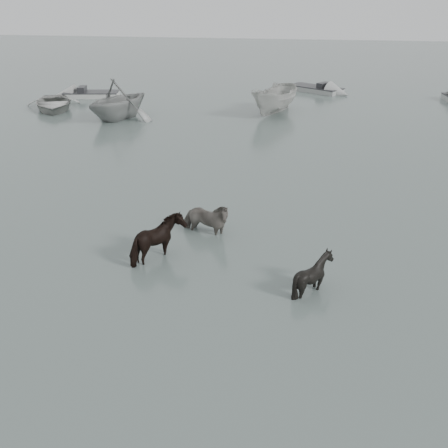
{
  "coord_description": "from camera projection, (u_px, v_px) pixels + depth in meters",
  "views": [
    {
      "loc": [
        1.66,
        -15.07,
        7.61
      ],
      "look_at": [
        -0.76,
        0.0,
        1.0
      ],
      "focal_mm": 45.0,
      "sensor_mm": 36.0,
      "label": 1
    }
  ],
  "objects": [
    {
      "name": "rowboat_lead",
      "position": [
        53.0,
        102.0,
        36.13
      ],
      "size": [
        5.06,
        5.77,
        0.99
      ],
      "primitive_type": "imported",
      "rotation": [
        0.0,
        0.0,
        0.41
      ],
      "color": "#A6A5A1",
      "rests_on": "ground"
    },
    {
      "name": "rowboat_trail",
      "position": [
        118.0,
        97.0,
        33.34
      ],
      "size": [
        5.75,
        6.1,
        2.55
      ],
      "primitive_type": "imported",
      "rotation": [
        0.0,
        0.0,
        2.74
      ],
      "color": "#969896",
      "rests_on": "ground"
    },
    {
      "name": "pony_pinto",
      "position": [
        205.0,
        212.0,
        18.15
      ],
      "size": [
        1.95,
        1.25,
        1.52
      ],
      "primitive_type": "imported",
      "rotation": [
        0.0,
        0.0,
        1.31
      ],
      "color": "black",
      "rests_on": "ground"
    },
    {
      "name": "skiff_outer",
      "position": [
        91.0,
        92.0,
        40.05
      ],
      "size": [
        5.52,
        2.52,
        0.75
      ],
      "primitive_type": null,
      "rotation": [
        0.0,
        0.0,
        3.32
      ],
      "color": "#BABAB5",
      "rests_on": "ground"
    },
    {
      "name": "boat_small",
      "position": [
        275.0,
        99.0,
        34.74
      ],
      "size": [
        3.48,
        5.23,
        1.89
      ],
      "primitive_type": "imported",
      "rotation": [
        0.0,
        0.0,
        -0.37
      ],
      "color": "#AFB0AB",
      "rests_on": "ground"
    },
    {
      "name": "skiff_mid",
      "position": [
        316.0,
        87.0,
        42.02
      ],
      "size": [
        5.63,
        4.61,
        0.75
      ],
      "primitive_type": null,
      "rotation": [
        0.0,
        0.0,
        -0.61
      ],
      "color": "#979997",
      "rests_on": "ground"
    },
    {
      "name": "pony_dark",
      "position": [
        159.0,
        236.0,
        16.4
      ],
      "size": [
        1.47,
        1.66,
        1.54
      ],
      "primitive_type": "imported",
      "rotation": [
        0.0,
        0.0,
        1.46
      ],
      "color": "black",
      "rests_on": "ground"
    },
    {
      "name": "ground",
      "position": [
        249.0,
        256.0,
        16.92
      ],
      "size": [
        140.0,
        140.0,
        0.0
      ],
      "primitive_type": "plane",
      "color": "#4A5853",
      "rests_on": "ground"
    },
    {
      "name": "pony_black",
      "position": [
        314.0,
        267.0,
        14.79
      ],
      "size": [
        1.38,
        1.26,
        1.36
      ],
      "primitive_type": "imported",
      "rotation": [
        0.0,
        0.0,
        1.72
      ],
      "color": "black",
      "rests_on": "ground"
    }
  ]
}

